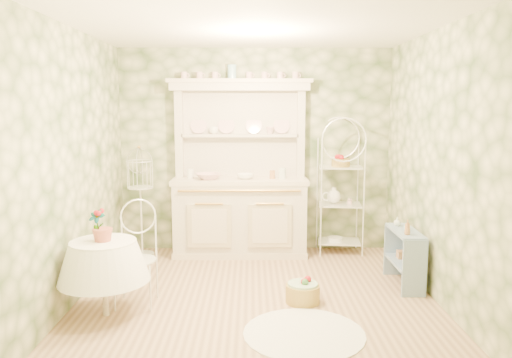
{
  "coord_description": "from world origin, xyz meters",
  "views": [
    {
      "loc": [
        -0.05,
        -4.89,
        1.92
      ],
      "look_at": [
        0.0,
        0.5,
        1.15
      ],
      "focal_mm": 35.0,
      "sensor_mm": 36.0,
      "label": 1
    }
  ],
  "objects_px": {
    "kitchen_dresser": "(240,168)",
    "floor_basket": "(303,290)",
    "side_shelf": "(404,259)",
    "round_table": "(104,275)",
    "cafe_chair": "(136,260)",
    "birdcage_stand": "(141,205)",
    "bakers_rack": "(340,182)"
  },
  "relations": [
    {
      "from": "bakers_rack",
      "to": "side_shelf",
      "type": "height_order",
      "value": "bakers_rack"
    },
    {
      "from": "kitchen_dresser",
      "to": "floor_basket",
      "type": "relative_size",
      "value": 6.03
    },
    {
      "from": "birdcage_stand",
      "to": "floor_basket",
      "type": "bearing_deg",
      "value": -39.11
    },
    {
      "from": "floor_basket",
      "to": "cafe_chair",
      "type": "bearing_deg",
      "value": -178.63
    },
    {
      "from": "kitchen_dresser",
      "to": "birdcage_stand",
      "type": "xyz_separation_m",
      "value": [
        -1.27,
        -0.1,
        -0.46
      ]
    },
    {
      "from": "kitchen_dresser",
      "to": "cafe_chair",
      "type": "height_order",
      "value": "kitchen_dresser"
    },
    {
      "from": "birdcage_stand",
      "to": "kitchen_dresser",
      "type": "bearing_deg",
      "value": 4.45
    },
    {
      "from": "cafe_chair",
      "to": "birdcage_stand",
      "type": "bearing_deg",
      "value": 79.87
    },
    {
      "from": "cafe_chair",
      "to": "bakers_rack",
      "type": "bearing_deg",
      "value": 17.28
    },
    {
      "from": "round_table",
      "to": "cafe_chair",
      "type": "relative_size",
      "value": 0.86
    },
    {
      "from": "round_table",
      "to": "floor_basket",
      "type": "xyz_separation_m",
      "value": [
        1.87,
        0.3,
        -0.27
      ]
    },
    {
      "from": "bakers_rack",
      "to": "cafe_chair",
      "type": "relative_size",
      "value": 2.09
    },
    {
      "from": "round_table",
      "to": "floor_basket",
      "type": "distance_m",
      "value": 1.91
    },
    {
      "from": "bakers_rack",
      "to": "side_shelf",
      "type": "xyz_separation_m",
      "value": [
        0.49,
        -1.26,
        -0.66
      ]
    },
    {
      "from": "bakers_rack",
      "to": "birdcage_stand",
      "type": "height_order",
      "value": "bakers_rack"
    },
    {
      "from": "cafe_chair",
      "to": "floor_basket",
      "type": "bearing_deg",
      "value": -19.12
    },
    {
      "from": "round_table",
      "to": "bakers_rack",
      "type": "bearing_deg",
      "value": 38.91
    },
    {
      "from": "side_shelf",
      "to": "birdcage_stand",
      "type": "height_order",
      "value": "birdcage_stand"
    },
    {
      "from": "birdcage_stand",
      "to": "side_shelf",
      "type": "bearing_deg",
      "value": -19.48
    },
    {
      "from": "round_table",
      "to": "floor_basket",
      "type": "height_order",
      "value": "round_table"
    },
    {
      "from": "round_table",
      "to": "birdcage_stand",
      "type": "relative_size",
      "value": 0.57
    },
    {
      "from": "round_table",
      "to": "cafe_chair",
      "type": "height_order",
      "value": "cafe_chair"
    },
    {
      "from": "bakers_rack",
      "to": "birdcage_stand",
      "type": "relative_size",
      "value": 1.38
    },
    {
      "from": "side_shelf",
      "to": "round_table",
      "type": "bearing_deg",
      "value": -165.59
    },
    {
      "from": "floor_basket",
      "to": "kitchen_dresser",
      "type": "bearing_deg",
      "value": 111.52
    },
    {
      "from": "kitchen_dresser",
      "to": "birdcage_stand",
      "type": "relative_size",
      "value": 1.67
    },
    {
      "from": "kitchen_dresser",
      "to": "side_shelf",
      "type": "xyz_separation_m",
      "value": [
        1.81,
        -1.19,
        -0.86
      ]
    },
    {
      "from": "kitchen_dresser",
      "to": "side_shelf",
      "type": "bearing_deg",
      "value": -33.32
    },
    {
      "from": "side_shelf",
      "to": "round_table",
      "type": "distance_m",
      "value": 3.12
    },
    {
      "from": "bakers_rack",
      "to": "round_table",
      "type": "bearing_deg",
      "value": -134.56
    },
    {
      "from": "birdcage_stand",
      "to": "floor_basket",
      "type": "xyz_separation_m",
      "value": [
        1.93,
        -1.57,
        -0.56
      ]
    },
    {
      "from": "bakers_rack",
      "to": "cafe_chair",
      "type": "xyz_separation_m",
      "value": [
        -2.3,
        -1.78,
        -0.49
      ]
    }
  ]
}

